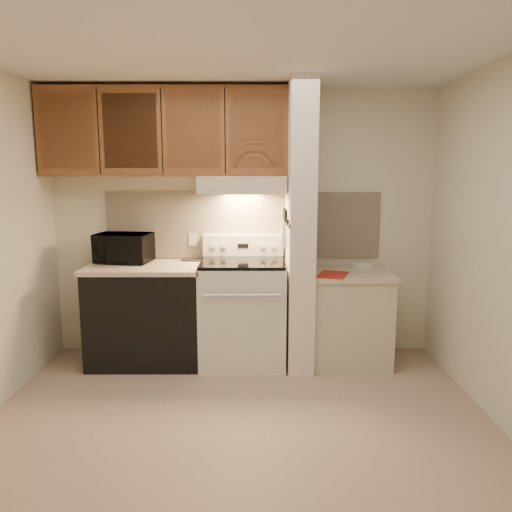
{
  "coord_description": "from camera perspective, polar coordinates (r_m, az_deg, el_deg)",
  "views": [
    {
      "loc": [
        0.11,
        -3.25,
        1.74
      ],
      "look_at": [
        0.12,
        0.75,
        1.06
      ],
      "focal_mm": 35.0,
      "sensor_mm": 36.0,
      "label": 1
    }
  ],
  "objects": [
    {
      "name": "floor",
      "position": [
        3.69,
        -1.95,
        -18.55
      ],
      "size": [
        3.6,
        3.6,
        0.0
      ],
      "primitive_type": "plane",
      "color": "tan",
      "rests_on": "ground"
    },
    {
      "name": "ceiling",
      "position": [
        3.34,
        -2.21,
        22.77
      ],
      "size": [
        3.6,
        3.6,
        0.0
      ],
      "primitive_type": "plane",
      "rotation": [
        3.14,
        0.0,
        0.0
      ],
      "color": "white",
      "rests_on": "wall_back"
    },
    {
      "name": "wall_back",
      "position": [
        4.77,
        -1.48,
        3.72
      ],
      "size": [
        3.6,
        2.5,
        0.02
      ],
      "primitive_type": "cube",
      "rotation": [
        1.57,
        0.0,
        0.0
      ],
      "color": "silver",
      "rests_on": "floor"
    },
    {
      "name": "wall_right",
      "position": [
        3.69,
        27.07,
        0.94
      ],
      "size": [
        0.02,
        3.0,
        2.5
      ],
      "primitive_type": "cube",
      "color": "silver",
      "rests_on": "floor"
    },
    {
      "name": "backsplash",
      "position": [
        4.76,
        -1.48,
        3.53
      ],
      "size": [
        2.6,
        0.02,
        0.63
      ],
      "primitive_type": "cube",
      "color": "#F3E1CA",
      "rests_on": "wall_back"
    },
    {
      "name": "range_body",
      "position": [
        4.59,
        -1.54,
        -6.59
      ],
      "size": [
        0.76,
        0.65,
        0.92
      ],
      "primitive_type": "cube",
      "color": "silver",
      "rests_on": "floor"
    },
    {
      "name": "oven_window",
      "position": [
        4.27,
        -1.64,
        -7.26
      ],
      "size": [
        0.5,
        0.01,
        0.3
      ],
      "primitive_type": "cube",
      "color": "black",
      "rests_on": "range_body"
    },
    {
      "name": "oven_handle",
      "position": [
        4.18,
        -1.67,
        -4.52
      ],
      "size": [
        0.65,
        0.02,
        0.02
      ],
      "primitive_type": "cylinder",
      "rotation": [
        0.0,
        1.57,
        0.0
      ],
      "color": "silver",
      "rests_on": "range_body"
    },
    {
      "name": "cooktop",
      "position": [
        4.48,
        -1.56,
        -0.74
      ],
      "size": [
        0.74,
        0.64,
        0.03
      ],
      "primitive_type": "cube",
      "color": "black",
      "rests_on": "range_body"
    },
    {
      "name": "range_backguard",
      "position": [
        4.74,
        -1.49,
        1.24
      ],
      "size": [
        0.76,
        0.08,
        0.2
      ],
      "primitive_type": "cube",
      "color": "silver",
      "rests_on": "range_body"
    },
    {
      "name": "range_display",
      "position": [
        4.7,
        -1.5,
        1.17
      ],
      "size": [
        0.1,
        0.01,
        0.04
      ],
      "primitive_type": "cube",
      "color": "black",
      "rests_on": "range_backguard"
    },
    {
      "name": "range_knob_left_outer",
      "position": [
        4.71,
        -4.91,
        1.16
      ],
      "size": [
        0.05,
        0.02,
        0.05
      ],
      "primitive_type": "cylinder",
      "rotation": [
        1.57,
        0.0,
        0.0
      ],
      "color": "silver",
      "rests_on": "range_backguard"
    },
    {
      "name": "range_knob_left_inner",
      "position": [
        4.7,
        -3.69,
        1.16
      ],
      "size": [
        0.05,
        0.02,
        0.05
      ],
      "primitive_type": "cylinder",
      "rotation": [
        1.57,
        0.0,
        0.0
      ],
      "color": "silver",
      "rests_on": "range_backguard"
    },
    {
      "name": "range_knob_right_inner",
      "position": [
        4.69,
        0.7,
        1.17
      ],
      "size": [
        0.05,
        0.02,
        0.05
      ],
      "primitive_type": "cylinder",
      "rotation": [
        1.57,
        0.0,
        0.0
      ],
      "color": "silver",
      "rests_on": "range_backguard"
    },
    {
      "name": "range_knob_right_outer",
      "position": [
        4.7,
        1.92,
        1.17
      ],
      "size": [
        0.05,
        0.02,
        0.05
      ],
      "primitive_type": "cylinder",
      "rotation": [
        1.57,
        0.0,
        0.0
      ],
      "color": "silver",
      "rests_on": "range_backguard"
    },
    {
      "name": "dishwasher_front",
      "position": [
        4.71,
        -12.38,
        -6.71
      ],
      "size": [
        1.0,
        0.63,
        0.87
      ],
      "primitive_type": "cube",
      "color": "black",
      "rests_on": "floor"
    },
    {
      "name": "left_countertop",
      "position": [
        4.6,
        -12.58,
        -1.26
      ],
      "size": [
        1.04,
        0.67,
        0.04
      ],
      "primitive_type": "cube",
      "color": "beige",
      "rests_on": "dishwasher_front"
    },
    {
      "name": "spoon_rest",
      "position": [
        4.72,
        -7.33,
        -0.5
      ],
      "size": [
        0.21,
        0.08,
        0.01
      ],
      "primitive_type": "cube",
      "rotation": [
        0.0,
        0.0,
        -0.07
      ],
      "color": "black",
      "rests_on": "left_countertop"
    },
    {
      "name": "teal_jar",
      "position": [
        4.89,
        -16.07,
        0.07
      ],
      "size": [
        0.11,
        0.11,
        0.1
      ],
      "primitive_type": "cylinder",
      "rotation": [
        0.0,
        0.0,
        0.21
      ],
      "color": "#265F58",
      "rests_on": "left_countertop"
    },
    {
      "name": "outlet",
      "position": [
        4.8,
        -7.22,
        1.88
      ],
      "size": [
        0.08,
        0.01,
        0.12
      ],
      "primitive_type": "cube",
      "color": "beige",
      "rests_on": "backsplash"
    },
    {
      "name": "microwave",
      "position": [
        4.76,
        -14.88,
        0.9
      ],
      "size": [
        0.53,
        0.4,
        0.27
      ],
      "primitive_type": "imported",
      "rotation": [
        0.0,
        0.0,
        -0.15
      ],
      "color": "black",
      "rests_on": "left_countertop"
    },
    {
      "name": "partition_pillar",
      "position": [
        4.44,
        5.02,
        3.25
      ],
      "size": [
        0.22,
        0.7,
        2.5
      ],
      "primitive_type": "cube",
      "color": "white",
      "rests_on": "floor"
    },
    {
      "name": "pillar_trim",
      "position": [
        4.43,
        3.53,
        3.9
      ],
      "size": [
        0.01,
        0.7,
        0.04
      ],
      "primitive_type": "cube",
      "color": "brown",
      "rests_on": "partition_pillar"
    },
    {
      "name": "knife_strip",
      "position": [
        4.38,
        3.49,
        4.09
      ],
      "size": [
        0.02,
        0.42,
        0.04
      ],
      "primitive_type": "cube",
      "color": "black",
      "rests_on": "partition_pillar"
    },
    {
      "name": "knife_blade_a",
      "position": [
        4.23,
        3.45,
        2.55
      ],
      "size": [
        0.01,
        0.03,
        0.16
      ],
      "primitive_type": "cube",
      "color": "silver",
      "rests_on": "knife_strip"
    },
    {
      "name": "knife_handle_a",
      "position": [
        4.22,
        3.47,
        4.57
      ],
      "size": [
        0.02,
        0.02,
        0.1
      ],
      "primitive_type": "cylinder",
      "color": "black",
      "rests_on": "knife_strip"
    },
    {
      "name": "knife_blade_b",
      "position": [
        4.32,
        3.38,
        2.55
      ],
      "size": [
        0.01,
        0.04,
        0.18
      ],
      "primitive_type": "cube",
      "color": "silver",
      "rests_on": "knife_strip"
    },
    {
      "name": "knife_handle_b",
      "position": [
        4.29,
        3.41,
        4.66
      ],
      "size": [
        0.02,
        0.02,
        0.1
      ],
      "primitive_type": "cylinder",
      "color": "black",
      "rests_on": "knife_strip"
    },
    {
      "name": "knife_blade_c",
      "position": [
        4.39,
        3.32,
        2.54
      ],
      "size": [
        0.01,
        0.04,
        0.2
      ],
      "primitive_type": "cube",
      "color": "silver",
      "rests_on": "knife_strip"
    },
    {
      "name": "knife_handle_c",
      "position": [
        4.37,
        3.35,
        4.74
      ],
      "size": [
        0.02,
        0.02,
        0.1
      ],
      "primitive_type": "cylinder",
      "color": "black",
      "rests_on": "knife_strip"
    },
    {
      "name": "knife_blade_d",
      "position": [
        4.47,
        3.26,
        2.92
      ],
      "size": [
        0.01,
        0.04,
        0.16
      ],
      "primitive_type": "cube",
      "color": "silver",
      "rests_on": "knife_strip"
    },
    {
      "name": "knife_handle_d",
      "position": [
        4.44,
        3.29,
        4.82
      ],
      "size": [
        0.02,
        0.02,
        0.1
      ],
      "primitive_type": "cylinder",
      "color": "black",
      "rests_on": "knife_strip"
    },
    {
      "name": "knife_blade_e",
      "position": [
        4.56,
        3.19,
        2.93
      ],
      "size": [
        0.01,
        0.04,
        0.18
      ],
      "primitive_type": "cube",
      "color": "silver",
      "rests_on": "knife_strip"
    },
    {
      "name": "knife_handle_e",
      "position": [
        4.54,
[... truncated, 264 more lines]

